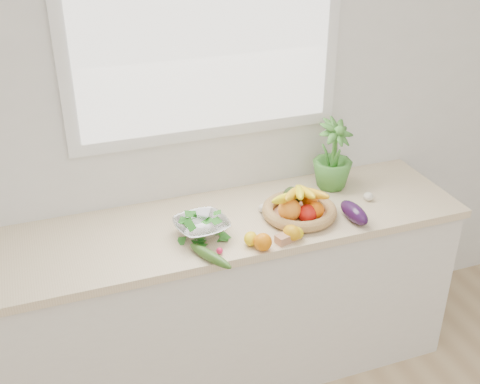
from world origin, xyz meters
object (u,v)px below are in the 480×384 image
object	(u,v)px
cucumber	(210,256)
fruit_basket	(299,207)
potted_herb	(333,155)
colander_with_spinach	(201,224)
apple	(307,214)
eggplant	(354,213)

from	to	relation	value
cucumber	fruit_basket	size ratio (longest dim) A/B	0.55
potted_herb	colander_with_spinach	bearing A→B (deg)	-163.69
apple	colander_with_spinach	bearing A→B (deg)	173.84
apple	cucumber	distance (m)	0.53
cucumber	colander_with_spinach	bearing A→B (deg)	83.52
cucumber	colander_with_spinach	distance (m)	0.20
potted_herb	fruit_basket	world-z (taller)	potted_herb
colander_with_spinach	apple	bearing A→B (deg)	-6.16
fruit_basket	colander_with_spinach	distance (m)	0.47
apple	eggplant	xyz separation A→B (m)	(0.21, -0.06, -0.00)
eggplant	cucumber	distance (m)	0.73
apple	eggplant	bearing A→B (deg)	-15.30
eggplant	fruit_basket	distance (m)	0.25
apple	potted_herb	size ratio (longest dim) A/B	0.25
apple	fruit_basket	xyz separation A→B (m)	(-0.01, 0.06, 0.01)
potted_herb	cucumber	bearing A→B (deg)	-151.84
potted_herb	colander_with_spinach	world-z (taller)	potted_herb
eggplant	colander_with_spinach	world-z (taller)	colander_with_spinach
potted_herb	apple	bearing A→B (deg)	-134.11
potted_herb	fruit_basket	distance (m)	0.37
fruit_basket	colander_with_spinach	world-z (taller)	fruit_basket
apple	fruit_basket	world-z (taller)	fruit_basket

